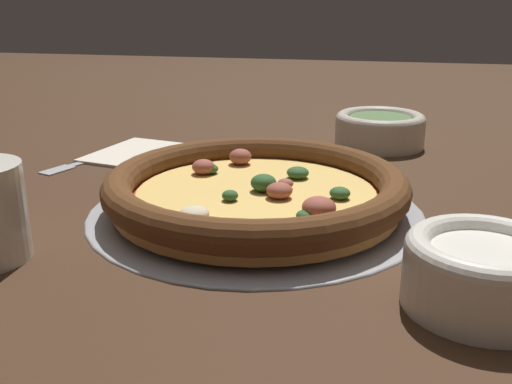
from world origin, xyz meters
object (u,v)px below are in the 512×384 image
at_px(bowl_near, 483,270).
at_px(napkin, 144,153).
at_px(bowl_far, 380,128).
at_px(fork, 91,159).
at_px(pizza, 256,189).
at_px(pizza_tray, 256,209).

bearing_deg(bowl_near, napkin, 49.25).
distance_m(bowl_far, fork, 0.43).
relative_size(bowl_near, napkin, 0.69).
relative_size(pizza, napkin, 1.90).
relative_size(pizza, bowl_far, 2.39).
xyz_separation_m(bowl_near, napkin, (0.36, 0.41, -0.03)).
relative_size(napkin, fork, 0.93).
height_order(pizza, bowl_near, bowl_near).
bearing_deg(bowl_near, bowl_far, 9.84).
height_order(pizza_tray, bowl_far, bowl_far).
bearing_deg(napkin, pizza, -133.40).
bearing_deg(fork, napkin, 144.38).
xyz_separation_m(pizza, bowl_far, (0.33, -0.12, 0.00)).
bearing_deg(bowl_far, pizza_tray, 159.40).
bearing_deg(bowl_far, fork, 113.57).
relative_size(bowl_far, napkin, 0.79).
distance_m(pizza_tray, napkin, 0.29).
relative_size(pizza, fork, 1.77).
bearing_deg(pizza, bowl_far, -20.57).
bearing_deg(napkin, bowl_near, -130.75).
xyz_separation_m(bowl_near, fork, (0.31, 0.48, -0.03)).
height_order(bowl_far, fork, bowl_far).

